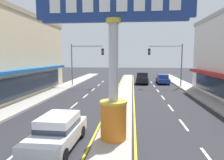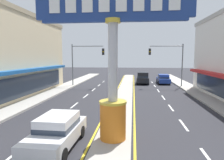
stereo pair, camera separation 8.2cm
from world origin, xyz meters
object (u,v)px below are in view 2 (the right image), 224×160
Objects in this scene: traffic_light_right_side at (170,58)px; sedan_far_right_lane at (57,131)px; sedan_near_left_lane at (163,79)px; district_sign at (113,66)px; suv_near_right_lane at (143,78)px; traffic_light_left_side at (84,58)px.

traffic_light_right_side is 1.43× the size of sedan_far_right_lane.
traffic_light_right_side reaches higher than sedan_near_left_lane.
district_sign is at bearing -104.16° from sedan_near_left_lane.
sedan_near_left_lane is (3.30, 0.23, -0.20)m from suv_near_right_lane.
traffic_light_left_side reaches higher than sedan_far_right_lane.
sedan_far_right_lane is at bearing -79.73° from traffic_light_left_side.
traffic_light_left_side reaches higher than suv_near_right_lane.
sedan_far_right_lane is at bearing -113.12° from traffic_light_right_side.
district_sign is at bearing -96.39° from suv_near_right_lane.
sedan_far_right_lane is 25.72m from sedan_near_left_lane.
traffic_light_left_side is at bearing 108.13° from district_sign.
district_sign is 20.56m from traffic_light_right_side.
sedan_near_left_lane is at bearing 20.40° from traffic_light_left_side.
district_sign is at bearing -71.87° from traffic_light_left_side.
traffic_light_left_side is 1.00× the size of traffic_light_right_side.
sedan_near_left_lane is at bearing 70.74° from sedan_far_right_lane.
traffic_light_right_side is at bearing -44.41° from suv_near_right_lane.
traffic_light_left_side is (-6.18, 18.87, 0.35)m from district_sign.
suv_near_right_lane is 3.32m from sedan_near_left_lane.
sedan_near_left_lane is at bearing 4.04° from suv_near_right_lane.
traffic_light_right_side is (12.35, 0.74, 0.00)m from traffic_light_left_side.
traffic_light_right_side reaches higher than suv_near_right_lane.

